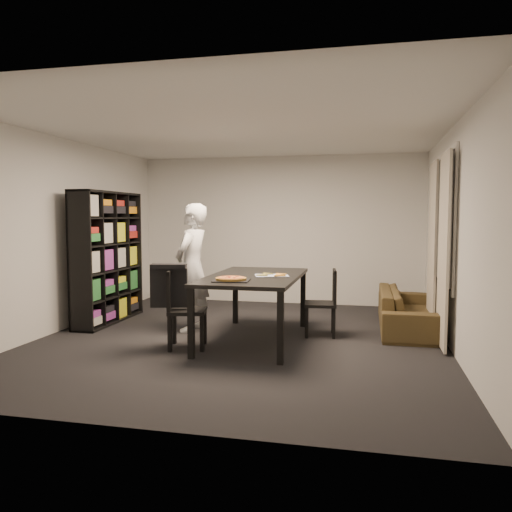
% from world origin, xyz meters
% --- Properties ---
extents(room, '(5.01, 5.51, 2.61)m').
position_xyz_m(room, '(0.00, 0.00, 1.30)').
color(room, black).
rests_on(room, ground).
extents(window_pane, '(0.02, 1.40, 1.60)m').
position_xyz_m(window_pane, '(2.48, 0.60, 1.50)').
color(window_pane, black).
rests_on(window_pane, room).
extents(window_frame, '(0.03, 1.52, 1.72)m').
position_xyz_m(window_frame, '(2.48, 0.60, 1.50)').
color(window_frame, white).
rests_on(window_frame, room).
extents(curtain_left, '(0.03, 0.70, 2.25)m').
position_xyz_m(curtain_left, '(2.40, 0.08, 1.15)').
color(curtain_left, beige).
rests_on(curtain_left, room).
extents(curtain_right, '(0.03, 0.70, 2.25)m').
position_xyz_m(curtain_right, '(2.40, 1.12, 1.15)').
color(curtain_right, beige).
rests_on(curtain_right, room).
extents(bookshelf, '(0.35, 1.50, 1.90)m').
position_xyz_m(bookshelf, '(-2.16, 0.60, 0.95)').
color(bookshelf, black).
rests_on(bookshelf, room).
extents(dining_table, '(1.09, 1.96, 0.82)m').
position_xyz_m(dining_table, '(0.18, -0.03, 0.75)').
color(dining_table, black).
rests_on(dining_table, room).
extents(chair_left, '(0.52, 0.52, 0.92)m').
position_xyz_m(chair_left, '(-0.59, -0.56, 0.53)').
color(chair_left, black).
rests_on(chair_left, room).
extents(chair_right, '(0.44, 0.44, 0.86)m').
position_xyz_m(chair_right, '(1.04, 0.43, 0.49)').
color(chair_right, black).
rests_on(chair_right, room).
extents(draped_jacket, '(0.44, 0.27, 0.51)m').
position_xyz_m(draped_jacket, '(-0.72, -0.59, 0.76)').
color(draped_jacket, black).
rests_on(draped_jacket, chair_left).
extents(person, '(0.49, 0.67, 1.72)m').
position_xyz_m(person, '(-0.76, 0.33, 0.86)').
color(person, silver).
rests_on(person, room).
extents(baking_tray, '(0.43, 0.36, 0.01)m').
position_xyz_m(baking_tray, '(0.05, -0.62, 0.82)').
color(baking_tray, black).
rests_on(baking_tray, dining_table).
extents(pepperoni_pizza, '(0.35, 0.35, 0.03)m').
position_xyz_m(pepperoni_pizza, '(0.04, -0.61, 0.84)').
color(pepperoni_pizza, olive).
rests_on(pepperoni_pizza, dining_table).
extents(kitchen_towel, '(0.47, 0.40, 0.01)m').
position_xyz_m(kitchen_towel, '(0.40, -0.03, 0.82)').
color(kitchen_towel, silver).
rests_on(kitchen_towel, dining_table).
extents(pizza_slices, '(0.41, 0.36, 0.01)m').
position_xyz_m(pizza_slices, '(0.40, -0.03, 0.83)').
color(pizza_slices, '#C17F3C').
rests_on(pizza_slices, dining_table).
extents(sofa, '(0.74, 1.89, 0.55)m').
position_xyz_m(sofa, '(2.09, 1.01, 0.28)').
color(sofa, '#3A3017').
rests_on(sofa, room).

